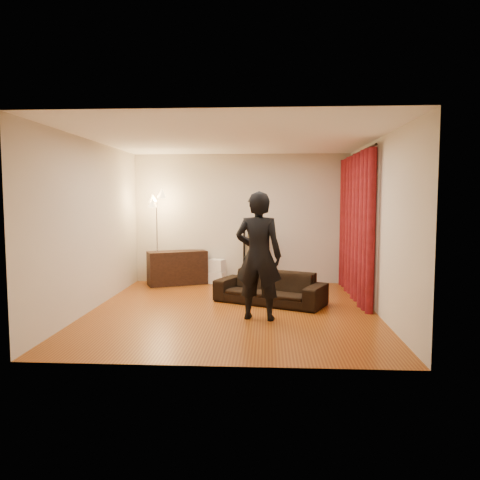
# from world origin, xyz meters

# --- Properties ---
(floor) EXTENTS (5.00, 5.00, 0.00)m
(floor) POSITION_xyz_m (0.00, 0.00, 0.00)
(floor) COLOR brown
(floor) RESTS_ON ground
(ceiling) EXTENTS (5.00, 5.00, 0.00)m
(ceiling) POSITION_xyz_m (0.00, 0.00, 2.70)
(ceiling) COLOR white
(ceiling) RESTS_ON ground
(wall_back) EXTENTS (5.00, 0.00, 5.00)m
(wall_back) POSITION_xyz_m (0.00, 2.50, 1.35)
(wall_back) COLOR beige
(wall_back) RESTS_ON ground
(wall_front) EXTENTS (5.00, 0.00, 5.00)m
(wall_front) POSITION_xyz_m (0.00, -2.50, 1.35)
(wall_front) COLOR beige
(wall_front) RESTS_ON ground
(wall_left) EXTENTS (0.00, 5.00, 5.00)m
(wall_left) POSITION_xyz_m (-2.25, 0.00, 1.35)
(wall_left) COLOR beige
(wall_left) RESTS_ON ground
(wall_right) EXTENTS (0.00, 5.00, 5.00)m
(wall_right) POSITION_xyz_m (2.25, 0.00, 1.35)
(wall_right) COLOR beige
(wall_right) RESTS_ON ground
(curtain_rod) EXTENTS (0.04, 2.65, 0.04)m
(curtain_rod) POSITION_xyz_m (2.15, 1.12, 2.58)
(curtain_rod) COLOR black
(curtain_rod) RESTS_ON wall_right
(curtain) EXTENTS (0.22, 2.65, 2.55)m
(curtain) POSITION_xyz_m (2.13, 1.12, 1.28)
(curtain) COLOR maroon
(curtain) RESTS_ON ground
(sofa) EXTENTS (1.98, 1.42, 0.54)m
(sofa) POSITION_xyz_m (0.60, 0.52, 0.27)
(sofa) COLOR black
(sofa) RESTS_ON ground
(person) EXTENTS (0.76, 0.57, 1.89)m
(person) POSITION_xyz_m (0.42, -0.52, 0.94)
(person) COLOR black
(person) RESTS_ON ground
(media_cabinet) EXTENTS (1.27, 0.90, 0.70)m
(media_cabinet) POSITION_xyz_m (-1.31, 2.16, 0.35)
(media_cabinet) COLOR black
(media_cabinet) RESTS_ON ground
(storage_boxes) EXTENTS (0.37, 0.34, 0.51)m
(storage_boxes) POSITION_xyz_m (-0.50, 2.31, 0.26)
(storage_boxes) COLOR silver
(storage_boxes) RESTS_ON ground
(wire_shelf) EXTENTS (0.61, 0.54, 1.12)m
(wire_shelf) POSITION_xyz_m (0.32, 2.28, 0.56)
(wire_shelf) COLOR black
(wire_shelf) RESTS_ON ground
(floor_lamp) EXTENTS (0.36, 0.36, 1.88)m
(floor_lamp) POSITION_xyz_m (-1.69, 2.02, 0.94)
(floor_lamp) COLOR silver
(floor_lamp) RESTS_ON ground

